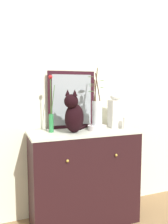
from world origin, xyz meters
TOP-DOWN VIEW (x-y plane):
  - ground_plane at (0.00, 0.00)m, footprint 6.00×6.00m
  - wall_back at (0.00, 0.29)m, footprint 4.40×0.08m
  - sideboard at (0.00, -0.00)m, footprint 1.04×0.44m
  - mirror_leaning at (-0.06, 0.19)m, footprint 0.48×0.03m
  - cat_sitting at (-0.12, -0.05)m, footprint 0.35×0.36m
  - vase_slim_green at (-0.31, 0.04)m, footprint 0.06×0.04m
  - bowl_porcelain at (0.13, -0.02)m, footprint 0.18×0.18m
  - vase_glass_clear at (0.12, -0.02)m, footprint 0.15×0.20m
  - jar_lidded_porcelain at (0.36, 0.05)m, footprint 0.12×0.12m
  - candle_pillar at (0.40, -0.08)m, footprint 0.05×0.05m

SIDE VIEW (x-z plane):
  - ground_plane at x=0.00m, z-range 0.00..0.00m
  - sideboard at x=0.00m, z-range 0.00..0.92m
  - bowl_porcelain at x=0.13m, z-range 0.91..0.96m
  - candle_pillar at x=0.40m, z-range 0.91..1.04m
  - vase_slim_green at x=-0.31m, z-range 0.80..1.33m
  - cat_sitting at x=-0.12m, z-range 0.88..1.28m
  - jar_lidded_porcelain at x=0.36m, z-range 0.90..1.27m
  - vase_glass_clear at x=0.12m, z-range 0.82..1.37m
  - mirror_leaning at x=-0.06m, z-range 0.91..1.49m
  - wall_back at x=0.00m, z-range 0.00..2.60m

